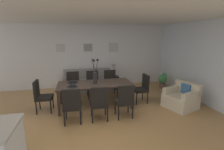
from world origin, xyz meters
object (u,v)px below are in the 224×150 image
armchair (181,98)px  framed_picture_left (61,48)px  dining_chair_near_left (72,104)px  sofa (88,83)px  dining_chair_mid_left (125,99)px  dining_chair_far_right (93,83)px  bowl_near_left (73,85)px  bowl_near_right (73,81)px  dining_table (95,85)px  dining_chair_near_right (73,84)px  dining_chair_head_west (41,95)px  framed_picture_right (114,47)px  side_table (114,82)px  dining_chair_far_left (99,102)px  potted_plant (163,80)px  dining_chair_mid_right (110,82)px  centerpiece_vase (95,74)px  framed_picture_center (88,48)px  table_lamp (114,67)px  dining_chair_head_east (142,87)px

armchair → framed_picture_left: framed_picture_left is taller
dining_chair_near_left → sofa: bearing=77.1°
dining_chair_mid_left → dining_chair_far_right: bearing=109.0°
bowl_near_left → bowl_near_right: (0.00, 0.44, 0.00)m
dining_table → dining_chair_near_right: dining_chair_near_right is taller
bowl_near_right → armchair: (3.18, -0.86, -0.49)m
dining_chair_near_left → dining_chair_head_west: 1.23m
armchair → framed_picture_right: bearing=116.4°
sofa → dining_chair_head_west: bearing=-129.5°
bowl_near_right → side_table: bowl_near_right is taller
dining_chair_mid_left → dining_chair_head_west: 2.36m
framed_picture_left → dining_chair_far_left: bearing=-71.0°
potted_plant → dining_chair_far_left: bearing=-144.6°
armchair → framed_picture_left: 4.83m
bowl_near_right → dining_chair_mid_right: bearing=27.2°
dining_chair_far_left → armchair: size_ratio=0.91×
dining_chair_near_left → framed_picture_left: bearing=97.6°
dining_chair_far_right → bowl_near_left: dining_chair_far_right is taller
dining_chair_near_right → dining_chair_mid_left: bearing=-54.2°
centerpiece_vase → potted_plant: 3.27m
dining_chair_mid_right → framed_picture_left: size_ratio=2.75×
sofa → framed_picture_left: bearing=154.8°
dining_chair_near_left → framed_picture_left: 3.37m
bowl_near_left → dining_chair_head_west: bearing=167.6°
dining_chair_far_left → dining_chair_mid_right: bearing=69.3°
side_table → dining_table: bearing=-120.4°
dining_chair_mid_right → framed_picture_left: 2.49m
dining_chair_far_left → armchair: bearing=5.8°
bowl_near_left → framed_picture_center: (0.66, 2.45, 0.89)m
dining_chair_mid_left → framed_picture_left: size_ratio=2.75×
bowl_near_right → armchair: bowl_near_right is taller
table_lamp → bowl_near_left: bearing=-131.0°
bowl_near_right → framed_picture_left: size_ratio=0.51×
framed_picture_left → framed_picture_right: framed_picture_right is taller
side_table → dining_chair_head_west: bearing=-146.0°
bowl_near_right → sofa: 1.72m
centerpiece_vase → potted_plant: bearing=22.3°
dining_chair_head_west → side_table: (2.52, 1.70, -0.25)m
bowl_near_left → side_table: size_ratio=0.33×
sofa → bowl_near_left: bearing=-106.7°
framed_picture_center → framed_picture_right: (1.10, -0.00, -0.00)m
dining_chair_head_east → side_table: 1.75m
dining_chair_head_west → dining_chair_mid_right: bearing=22.8°
dining_chair_head_east → table_lamp: size_ratio=1.80×
dining_chair_head_west → side_table: bearing=34.0°
dining_chair_mid_left → centerpiece_vase: centerpiece_vase is taller
armchair → bowl_near_left: bearing=172.4°
dining_chair_head_east → potted_plant: 1.86m
dining_chair_near_left → potted_plant: size_ratio=1.37×
dining_chair_near_left → dining_chair_mid_left: size_ratio=1.00×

